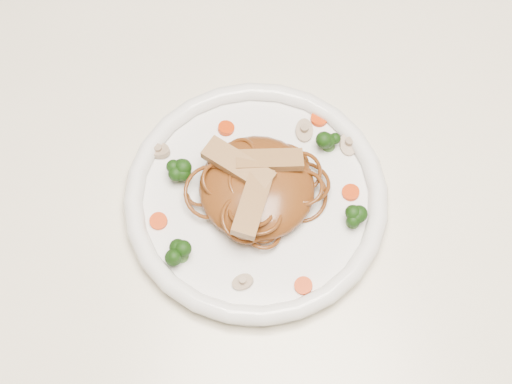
{
  "coord_description": "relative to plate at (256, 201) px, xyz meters",
  "views": [
    {
      "loc": [
        -0.1,
        -0.24,
        1.47
      ],
      "look_at": [
        -0.08,
        0.08,
        0.78
      ],
      "focal_mm": 53.56,
      "sensor_mm": 36.0,
      "label": 1
    }
  ],
  "objects": [
    {
      "name": "table",
      "position": [
        0.08,
        -0.08,
        -0.11
      ],
      "size": [
        1.2,
        0.8,
        0.75
      ],
      "color": "white",
      "rests_on": "ground"
    },
    {
      "name": "plate",
      "position": [
        0.0,
        0.0,
        0.0
      ],
      "size": [
        0.35,
        0.35,
        0.02
      ],
      "primitive_type": "cylinder",
      "rotation": [
        0.0,
        0.0,
        -0.42
      ],
      "color": "white",
      "rests_on": "table"
    },
    {
      "name": "noodle_mound",
      "position": [
        0.0,
        0.0,
        0.03
      ],
      "size": [
        0.14,
        0.14,
        0.04
      ],
      "primitive_type": "ellipsoid",
      "rotation": [
        0.0,
        0.0,
        0.23
      ],
      "color": "brown",
      "rests_on": "plate"
    },
    {
      "name": "chicken_a",
      "position": [
        0.01,
        0.02,
        0.05
      ],
      "size": [
        0.07,
        0.02,
        0.01
      ],
      "primitive_type": "cube",
      "rotation": [
        0.0,
        0.0,
        -0.0
      ],
      "color": "#AA8750",
      "rests_on": "noodle_mound"
    },
    {
      "name": "chicken_b",
      "position": [
        -0.02,
        0.02,
        0.05
      ],
      "size": [
        0.07,
        0.06,
        0.01
      ],
      "primitive_type": "cube",
      "rotation": [
        0.0,
        0.0,
        2.5
      ],
      "color": "#AA8750",
      "rests_on": "noodle_mound"
    },
    {
      "name": "chicken_c",
      "position": [
        -0.0,
        -0.02,
        0.05
      ],
      "size": [
        0.05,
        0.08,
        0.01
      ],
      "primitive_type": "cube",
      "rotation": [
        0.0,
        0.0,
        4.38
      ],
      "color": "#AA8750",
      "rests_on": "noodle_mound"
    },
    {
      "name": "broccoli_0",
      "position": [
        0.08,
        0.05,
        0.02
      ],
      "size": [
        0.03,
        0.03,
        0.03
      ],
      "primitive_type": null,
      "rotation": [
        0.0,
        0.0,
        -0.25
      ],
      "color": "#12370B",
      "rests_on": "plate"
    },
    {
      "name": "broccoli_1",
      "position": [
        -0.08,
        0.03,
        0.02
      ],
      "size": [
        0.03,
        0.03,
        0.03
      ],
      "primitive_type": null,
      "rotation": [
        0.0,
        0.0,
        0.07
      ],
      "color": "#12370B",
      "rests_on": "plate"
    },
    {
      "name": "broccoli_2",
      "position": [
        -0.08,
        -0.06,
        0.02
      ],
      "size": [
        0.03,
        0.03,
        0.03
      ],
      "primitive_type": null,
      "rotation": [
        0.0,
        0.0,
        0.23
      ],
      "color": "#12370B",
      "rests_on": "plate"
    },
    {
      "name": "broccoli_3",
      "position": [
        0.1,
        -0.03,
        0.02
      ],
      "size": [
        0.03,
        0.03,
        0.03
      ],
      "primitive_type": null,
      "rotation": [
        0.0,
        0.0,
        0.01
      ],
      "color": "#12370B",
      "rests_on": "plate"
    },
    {
      "name": "carrot_0",
      "position": [
        0.07,
        0.09,
        0.01
      ],
      "size": [
        0.02,
        0.02,
        0.0
      ],
      "primitive_type": "cylinder",
      "rotation": [
        0.0,
        0.0,
        0.22
      ],
      "color": "#DD3C08",
      "rests_on": "plate"
    },
    {
      "name": "carrot_1",
      "position": [
        -0.1,
        -0.02,
        0.01
      ],
      "size": [
        0.02,
        0.02,
        0.0
      ],
      "primitive_type": "cylinder",
      "rotation": [
        0.0,
        0.0,
        0.36
      ],
      "color": "#DD3C08",
      "rests_on": "plate"
    },
    {
      "name": "carrot_2",
      "position": [
        0.1,
        -0.0,
        0.01
      ],
      "size": [
        0.02,
        0.02,
        0.0
      ],
      "primitive_type": "cylinder",
      "rotation": [
        0.0,
        0.0,
        -0.11
      ],
      "color": "#DD3C08",
      "rests_on": "plate"
    },
    {
      "name": "carrot_3",
      "position": [
        -0.03,
        0.08,
        0.01
      ],
      "size": [
        0.02,
        0.02,
        0.0
      ],
      "primitive_type": "cylinder",
      "rotation": [
        0.0,
        0.0,
        -0.11
      ],
      "color": "#DD3C08",
      "rests_on": "plate"
    },
    {
      "name": "carrot_4",
      "position": [
        0.04,
        -0.1,
        0.01
      ],
      "size": [
        0.02,
        0.02,
        0.0
      ],
      "primitive_type": "cylinder",
      "rotation": [
        0.0,
        0.0,
        0.25
      ],
      "color": "#DD3C08",
      "rests_on": "plate"
    },
    {
      "name": "mushroom_0",
      "position": [
        -0.02,
        -0.09,
        0.01
      ],
      "size": [
        0.03,
        0.03,
        0.01
      ],
      "primitive_type": "cylinder",
      "rotation": [
        0.0,
        0.0,
        0.31
      ],
      "color": "#BDAB8E",
      "rests_on": "plate"
    },
    {
      "name": "mushroom_1",
      "position": [
        0.1,
        0.05,
        0.01
      ],
      "size": [
        0.03,
        0.03,
        0.01
      ],
      "primitive_type": "cylinder",
      "rotation": [
        0.0,
        0.0,
        1.46
      ],
      "color": "#BDAB8E",
      "rests_on": "plate"
    },
    {
      "name": "mushroom_2",
      "position": [
        -0.1,
        0.06,
        0.01
      ],
      "size": [
        0.03,
        0.03,
        0.01
      ],
      "primitive_type": "cylinder",
      "rotation": [
        0.0,
        0.0,
        -0.35
      ],
      "color": "#BDAB8E",
      "rests_on": "plate"
    },
    {
      "name": "mushroom_3",
      "position": [
        0.06,
        0.07,
        0.01
      ],
      "size": [
        0.03,
        0.03,
        0.01
      ],
      "primitive_type": "cylinder",
      "rotation": [
        0.0,
        0.0,
        1.5
      ],
      "color": "#BDAB8E",
      "rests_on": "plate"
    }
  ]
}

